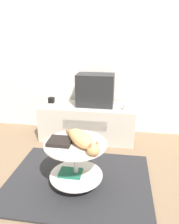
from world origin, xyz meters
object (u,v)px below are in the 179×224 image
at_px(tv, 95,90).
at_px(cat, 82,140).
at_px(speaker, 51,100).
at_px(dvd_box, 60,141).

relative_size(tv, cat, 1.09).
bearing_deg(speaker, cat, -60.01).
relative_size(tv, dvd_box, 2.32).
bearing_deg(speaker, dvd_box, -68.10).
distance_m(dvd_box, cat, 0.23).
bearing_deg(dvd_box, cat, -6.62).
height_order(tv, speaker, tv).
xyz_separation_m(speaker, dvd_box, (0.48, -1.19, -0.04)).
relative_size(tv, speaker, 6.40).
distance_m(tv, dvd_box, 1.20).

